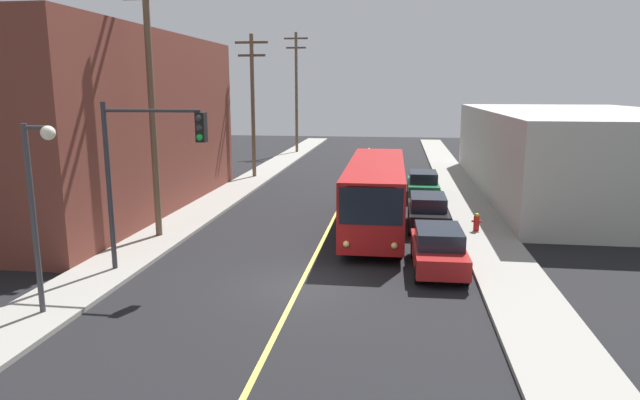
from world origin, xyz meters
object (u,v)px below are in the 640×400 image
Objects in this scene: city_bus at (376,191)px; utility_pole_mid at (253,100)px; traffic_signal_left_corner at (148,156)px; fire_hydrant at (476,222)px; parked_car_green at (423,184)px; parked_car_red at (438,248)px; utility_pole_near at (151,91)px; parked_car_black at (428,211)px; utility_pole_far at (296,88)px; street_lamp_left at (38,192)px.

utility_pole_mid reaches higher than city_bus.
fire_hydrant is (12.26, 7.43, -3.72)m from traffic_signal_left_corner.
fire_hydrant is (2.10, -8.47, -0.26)m from parked_car_green.
city_bus reaches higher than parked_car_red.
utility_pole_near is 1.13× the size of utility_pole_mid.
utility_pole_near reaches higher than parked_car_black.
utility_pole_far is 42.68m from street_lamp_left.
fire_hydrant is (14.24, -14.52, -5.20)m from utility_pole_mid.
parked_car_green is 8.73m from fire_hydrant.
parked_car_black is 7.70m from parked_car_green.
parked_car_black reaches higher than fire_hydrant.
city_bus is 2.69m from parked_car_black.
city_bus is 15.03m from street_lamp_left.
parked_car_black is at bearing 90.67° from parked_car_red.
parked_car_green is 0.37× the size of utility_pole_far.
parked_car_green is 0.73× the size of traffic_signal_left_corner.
utility_pole_far is (0.15, 33.76, 0.15)m from utility_pole_near.
parked_car_black is at bearing -68.65° from utility_pole_far.
traffic_signal_left_corner is 14.81m from fire_hydrant.
utility_pole_far is (-11.92, 22.59, 5.80)m from parked_car_green.
parked_car_green is 23.29m from street_lamp_left.
utility_pole_mid is 22.08m from traffic_signal_left_corner.
traffic_signal_left_corner is (-7.61, -7.77, 2.49)m from city_bus.
parked_car_green is (2.55, 8.13, -0.98)m from city_bus.
fire_hydrant is (14.17, 2.70, -5.91)m from utility_pole_near.
parked_car_black is 0.38× the size of utility_pole_near.
traffic_signal_left_corner is (1.75, -38.49, -2.33)m from utility_pole_far.
traffic_signal_left_corner is at bearing 70.94° from street_lamp_left.
utility_pole_near is at bearing -163.82° from parked_car_black.
parked_car_red is 1.01× the size of parked_car_black.
parked_car_black is at bearing -48.72° from utility_pole_mid.
parked_car_black is at bearing 9.94° from city_bus.
city_bus is at bearing 45.59° from traffic_signal_left_corner.
utility_pole_near reaches higher than city_bus.
traffic_signal_left_corner reaches higher than city_bus.
parked_car_black is (-0.07, 6.38, 0.00)m from parked_car_red.
city_bus is 2.76× the size of parked_car_green.
utility_pole_near is 9.25m from street_lamp_left.
parked_car_red reaches higher than fire_hydrant.
traffic_signal_left_corner is at bearing -169.83° from parked_car_red.
utility_pole_far is (-11.84, 30.29, 5.80)m from parked_car_black.
utility_pole_mid is 12.21× the size of fire_hydrant.
utility_pole_mid reaches higher than parked_car_black.
utility_pole_far is 14.18× the size of fire_hydrant.
utility_pole_near is at bearing -169.20° from fire_hydrant.
parked_car_green is 26.19m from utility_pole_far.
street_lamp_left is at bearing -152.91° from parked_car_red.
utility_pole_far is at bearing 89.22° from utility_pole_mid.
parked_car_red is at bearing -58.90° from utility_pole_mid.
street_lamp_left is 6.55× the size of fire_hydrant.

